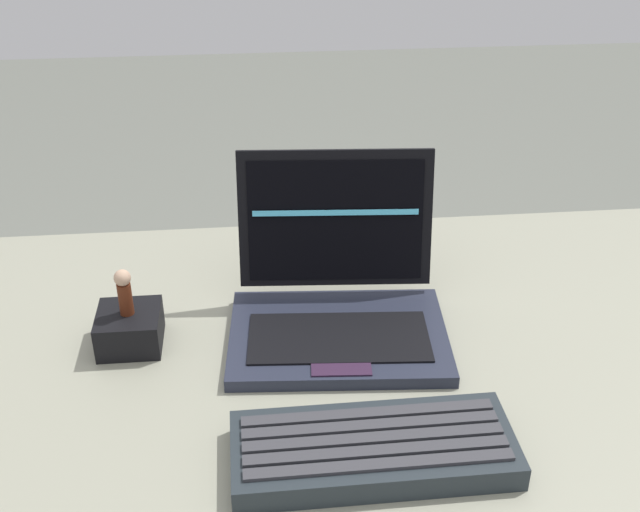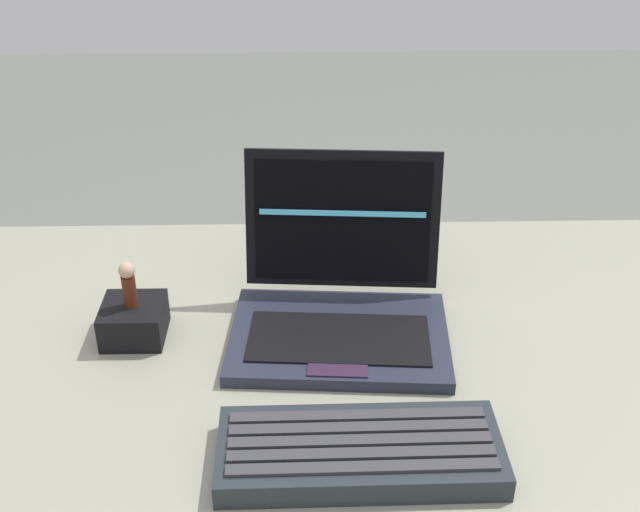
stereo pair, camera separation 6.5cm
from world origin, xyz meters
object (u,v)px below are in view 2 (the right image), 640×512
(external_keyboard, at_px, (360,451))
(figurine_stand, at_px, (134,321))
(laptop_front, at_px, (340,301))
(figurine, at_px, (128,283))

(external_keyboard, relative_size, figurine_stand, 3.77)
(external_keyboard, distance_m, figurine_stand, 0.39)
(laptop_front, distance_m, external_keyboard, 0.27)
(external_keyboard, bearing_deg, figurine_stand, 139.83)
(laptop_front, distance_m, figurine, 0.29)
(laptop_front, xyz_separation_m, figurine_stand, (-0.29, -0.01, -0.02))
(figurine_stand, distance_m, figurine, 0.06)
(external_keyboard, height_order, figurine_stand, figurine_stand)
(external_keyboard, bearing_deg, laptop_front, 92.35)
(laptop_front, relative_size, figurine_stand, 3.66)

